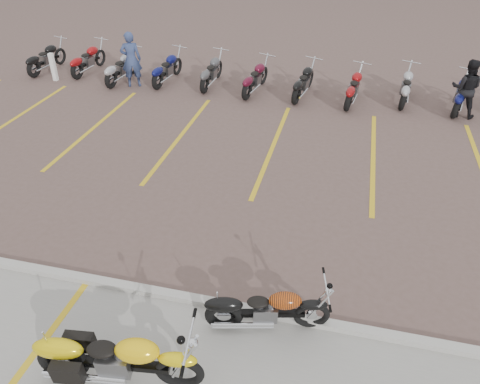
# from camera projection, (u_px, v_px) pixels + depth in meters

# --- Properties ---
(ground) EXTENTS (100.00, 100.00, 0.00)m
(ground) POSITION_uv_depth(u_px,v_px,m) (237.00, 234.00, 9.67)
(ground) COLOR brown
(ground) RESTS_ON ground
(curb) EXTENTS (60.00, 0.18, 0.12)m
(curb) POSITION_uv_depth(u_px,v_px,m) (209.00, 302.00, 8.02)
(curb) COLOR #ADAAA3
(curb) RESTS_ON ground
(parking_stripes) EXTENTS (38.00, 5.50, 0.01)m
(parking_stripes) POSITION_uv_depth(u_px,v_px,m) (273.00, 146.00, 12.91)
(parking_stripes) COLOR gold
(parking_stripes) RESTS_ON ground
(yellow_cruiser) EXTENTS (2.41, 0.52, 0.99)m
(yellow_cruiser) POSITION_uv_depth(u_px,v_px,m) (116.00, 358.00, 6.56)
(yellow_cruiser) COLOR black
(yellow_cruiser) RESTS_ON ground
(flame_cruiser) EXTENTS (1.98, 0.60, 0.83)m
(flame_cruiser) POSITION_uv_depth(u_px,v_px,m) (264.00, 309.00, 7.43)
(flame_cruiser) COLOR black
(flame_cruiser) RESTS_ON ground
(person_a) EXTENTS (0.82, 0.69, 1.92)m
(person_a) POSITION_uv_depth(u_px,v_px,m) (131.00, 59.00, 16.29)
(person_a) COLOR navy
(person_a) RESTS_ON ground
(person_b) EXTENTS (0.98, 0.83, 1.78)m
(person_b) POSITION_uv_depth(u_px,v_px,m) (466.00, 88.00, 14.16)
(person_b) COLOR black
(person_b) RESTS_ON ground
(bollard) EXTENTS (0.16, 0.16, 1.00)m
(bollard) POSITION_uv_depth(u_px,v_px,m) (53.00, 67.00, 17.02)
(bollard) COLOR white
(bollard) RESTS_ON ground
(bg_bike_row) EXTENTS (17.39, 2.06, 1.10)m
(bg_bike_row) POSITION_uv_depth(u_px,v_px,m) (256.00, 75.00, 16.15)
(bg_bike_row) COLOR black
(bg_bike_row) RESTS_ON ground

